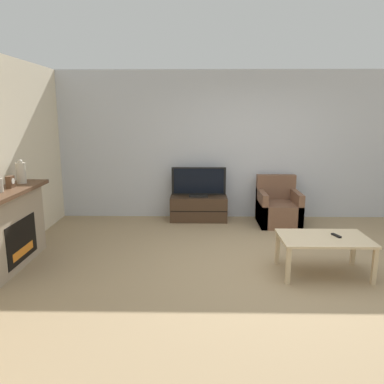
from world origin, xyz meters
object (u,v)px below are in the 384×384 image
at_px(mantel_vase_right, 21,172).
at_px(tv, 199,183).
at_px(remote, 336,235).
at_px(tv_stand, 199,208).
at_px(armchair, 278,209).
at_px(fireplace, 7,229).
at_px(mantel_clock, 10,182).
at_px(coffee_table, 324,241).

height_order(mantel_vase_right, tv, mantel_vase_right).
bearing_deg(remote, tv, 107.26).
bearing_deg(remote, tv_stand, 107.23).
height_order(mantel_vase_right, armchair, mantel_vase_right).
bearing_deg(armchair, tv, 172.12).
bearing_deg(fireplace, mantel_clock, 83.60).
xyz_separation_m(tv, coffee_table, (1.52, -2.32, -0.28)).
bearing_deg(mantel_clock, mantel_vase_right, 90.14).
height_order(mantel_clock, tv_stand, mantel_clock).
height_order(fireplace, tv, fireplace).
xyz_separation_m(fireplace, armchair, (3.82, 2.00, -0.24)).
relative_size(mantel_clock, armchair, 0.18).
bearing_deg(mantel_clock, tv, 40.44).
bearing_deg(armchair, mantel_clock, -154.15).
xyz_separation_m(tv_stand, coffee_table, (1.52, -2.32, 0.19)).
relative_size(fireplace, tv_stand, 1.50).
bearing_deg(tv_stand, tv, -90.00).
bearing_deg(mantel_vase_right, fireplace, -92.05).
relative_size(coffee_table, remote, 6.88).
distance_m(armchair, remote, 2.11).
bearing_deg(mantel_clock, coffee_table, -4.08).
xyz_separation_m(tv_stand, tv, (0.00, -0.00, 0.47)).
height_order(mantel_vase_right, mantel_clock, mantel_vase_right).
xyz_separation_m(mantel_vase_right, armchair, (3.80, 1.53, -0.88)).
relative_size(tv, remote, 6.33).
xyz_separation_m(mantel_vase_right, mantel_clock, (0.00, -0.31, -0.07)).
relative_size(tv_stand, remote, 6.66).
bearing_deg(mantel_vase_right, armchair, 21.95).
distance_m(coffee_table, remote, 0.17).
height_order(fireplace, tv_stand, fireplace).
bearing_deg(fireplace, remote, -1.25).
bearing_deg(coffee_table, mantel_clock, 175.92).
relative_size(mantel_vase_right, tv_stand, 0.31).
xyz_separation_m(fireplace, tv, (2.41, 2.19, 0.18)).
bearing_deg(mantel_clock, tv_stand, 40.47).
distance_m(fireplace, tv_stand, 3.27).
distance_m(armchair, coffee_table, 2.13).
height_order(mantel_clock, remote, mantel_clock).
distance_m(mantel_clock, tv_stand, 3.26).
xyz_separation_m(mantel_clock, armchair, (3.80, 1.84, -0.81)).
bearing_deg(fireplace, mantel_vase_right, 87.95).
bearing_deg(coffee_table, armchair, 92.90).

